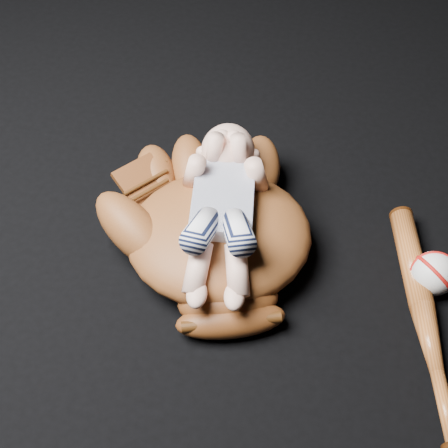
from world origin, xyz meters
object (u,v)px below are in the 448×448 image
object	(u,v)px
newborn_baby	(222,210)
baseball_glove	(219,229)
baseball	(434,273)
baseball_bat	(425,320)

from	to	relation	value
newborn_baby	baseball_glove	bearing A→B (deg)	141.44
newborn_baby	baseball	bearing A→B (deg)	-6.28
baseball_glove	baseball	bearing A→B (deg)	-17.94
baseball	newborn_baby	bearing A→B (deg)	-177.65
baseball_glove	newborn_baby	distance (m)	0.05
baseball_glove	newborn_baby	size ratio (longest dim) A/B	1.25
baseball_glove	baseball_bat	distance (m)	0.35
baseball_glove	newborn_baby	world-z (taller)	newborn_baby
baseball_bat	baseball	distance (m)	0.08
baseball_glove	baseball_bat	world-z (taller)	baseball_glove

